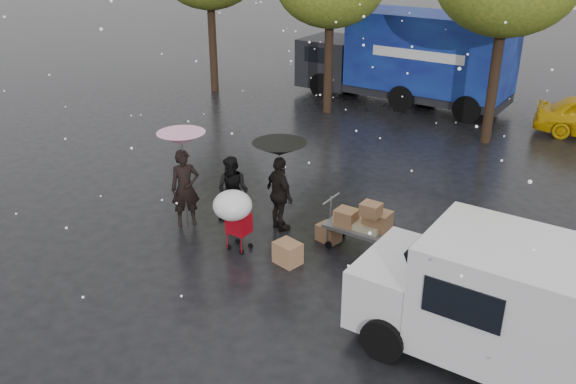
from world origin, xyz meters
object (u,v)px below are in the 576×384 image
Objects in this scene: person_black at (280,194)px; blue_truck at (409,58)px; white_van at (519,307)px; vendor_cart at (364,221)px; shopping_cart at (234,208)px; person_pink at (185,188)px.

person_black is 0.22× the size of blue_truck.
white_van reaches higher than person_black.
blue_truck is at bearing 109.52° from vendor_cart.
shopping_cart reaches higher than vendor_cart.
white_van reaches higher than vendor_cart.
person_black is at bearing 82.29° from shopping_cart.
person_pink is 4.26m from vendor_cart.
person_black is at bearing -80.45° from blue_truck.
person_pink is 1.86m from shopping_cart.
person_pink is at bearing 52.90° from person_black.
white_van is (3.75, -2.03, 0.43)m from vendor_cart.
blue_truck is at bearing -54.37° from person_black.
person_pink is 2.23m from person_black.
vendor_cart is 4.29m from white_van.
shopping_cart is at bearing 108.37° from person_black.
vendor_cart is 12.14m from blue_truck.
shopping_cart is 6.06m from white_van.
person_black is (1.99, 1.01, -0.03)m from person_pink.
person_black reaches higher than vendor_cart.
person_black is 6.15m from white_van.
shopping_cart is at bearing -63.72° from person_pink.
person_pink is 12.59m from blue_truck.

